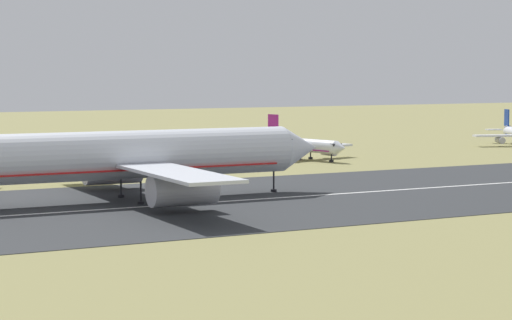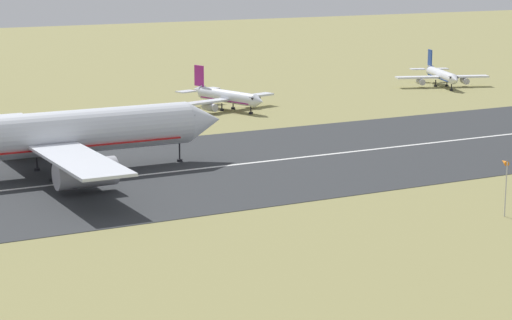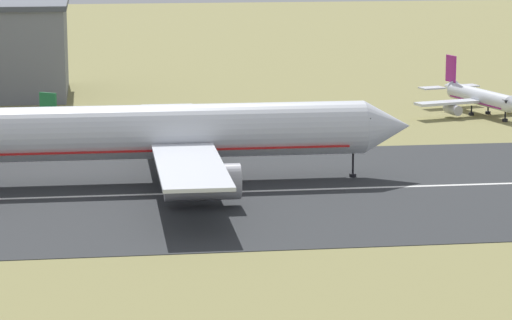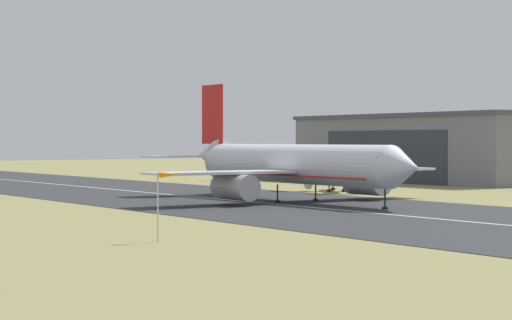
% 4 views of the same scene
% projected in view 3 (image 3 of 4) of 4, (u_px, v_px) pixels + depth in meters
% --- Properties ---
extents(runway_strip, '(462.21, 49.03, 0.06)m').
position_uv_depth(runway_strip, '(179.00, 194.00, 135.38)').
color(runway_strip, '#2B2D30').
rests_on(runway_strip, ground_plane).
extents(runway_centreline, '(415.99, 0.70, 0.01)m').
position_uv_depth(runway_centreline, '(179.00, 193.00, 135.37)').
color(runway_centreline, silver).
rests_on(runway_centreline, runway_strip).
extents(airplane_landing, '(58.35, 52.57, 19.80)m').
position_uv_depth(airplane_landing, '(169.00, 133.00, 140.10)').
color(airplane_landing, silver).
rests_on(airplane_landing, ground_plane).
extents(airplane_parked_east, '(22.72, 21.82, 8.35)m').
position_uv_depth(airplane_parked_east, '(480.00, 98.00, 188.31)').
color(airplane_parked_east, silver).
rests_on(airplane_parked_east, ground_plane).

